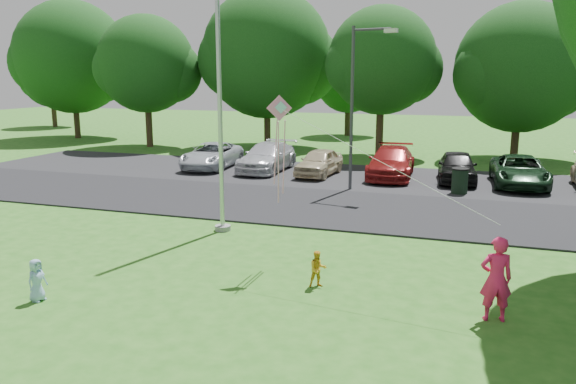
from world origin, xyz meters
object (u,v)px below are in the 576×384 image
(flagpole, at_px, (220,96))
(trash_can, at_px, (460,181))
(child_blue, at_px, (37,280))
(kite, at_px, (283,127))
(child_yellow, at_px, (318,269))
(woman, at_px, (496,279))
(street_lamp, at_px, (358,94))

(flagpole, bearing_deg, trash_can, 49.36)
(child_blue, xyz_separation_m, kite, (4.30, 3.78, 3.08))
(child_yellow, height_order, child_blue, child_blue)
(woman, distance_m, child_blue, 9.56)
(child_yellow, height_order, kite, kite)
(street_lamp, distance_m, child_yellow, 11.70)
(flagpole, relative_size, child_blue, 10.63)
(trash_can, height_order, child_yellow, trash_can)
(trash_can, distance_m, woman, 12.35)
(street_lamp, relative_size, woman, 3.88)
(woman, distance_m, kite, 5.93)
(trash_can, relative_size, child_yellow, 1.28)
(street_lamp, xyz_separation_m, kite, (0.19, -9.98, -0.49))
(woman, height_order, child_blue, woman)
(trash_can, distance_m, child_blue, 16.60)
(street_lamp, height_order, child_yellow, street_lamp)
(flagpole, relative_size, street_lamp, 1.49)
(woman, bearing_deg, trash_can, -99.13)
(child_yellow, bearing_deg, flagpole, 108.22)
(flagpole, distance_m, woman, 9.60)
(child_yellow, xyz_separation_m, child_blue, (-5.52, -2.72, 0.04))
(woman, relative_size, kite, 0.32)
(street_lamp, height_order, kite, street_lamp)
(flagpole, xyz_separation_m, kite, (2.91, -2.61, -0.61))
(flagpole, distance_m, child_yellow, 6.67)
(trash_can, bearing_deg, street_lamp, -171.32)
(trash_can, distance_m, kite, 11.72)
(woman, bearing_deg, flagpole, -42.52)
(flagpole, xyz_separation_m, woman, (7.92, -4.30, -3.30))
(woman, xyz_separation_m, child_blue, (-9.32, -2.10, -0.40))
(street_lamp, xyz_separation_m, child_yellow, (1.41, -11.04, -3.61))
(trash_can, height_order, child_blue, trash_can)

